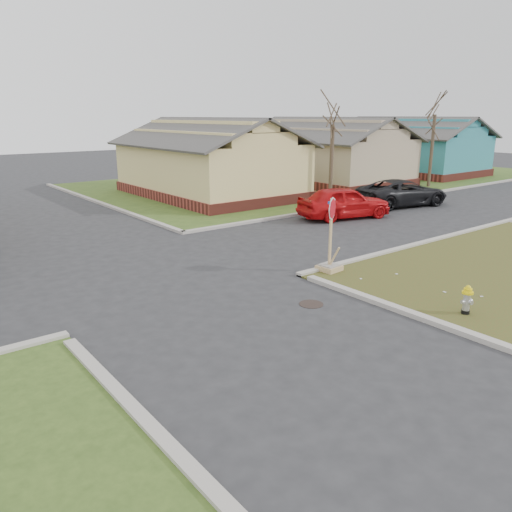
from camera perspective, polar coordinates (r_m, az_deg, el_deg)
ground at (r=12.28m, az=-2.78°, el=-7.16°), size 120.00×120.00×0.00m
verge_far_right at (r=39.71m, az=8.33°, el=8.79°), size 37.00×19.00×0.05m
curbs at (r=16.38m, az=-12.94°, el=-1.59°), size 80.00×40.00×0.12m
manhole at (r=13.23m, az=6.33°, el=-5.48°), size 0.64×0.64×0.01m
side_house_yellow at (r=30.69m, az=-5.43°, el=10.91°), size 7.60×11.60×4.70m
side_house_tan at (r=37.03m, az=7.97°, el=11.66°), size 7.60×11.60×4.70m
side_house_teal at (r=44.73m, az=17.16°, el=11.82°), size 7.60×11.60×4.70m
tree_mid_right at (r=28.37m, az=8.60°, el=10.33°), size 0.22×0.22×4.20m
tree_far_right at (r=36.40m, az=19.43°, el=11.25°), size 0.22×0.22×4.76m
fire_hydrant at (r=13.33m, az=22.97°, el=-4.46°), size 0.28×0.28×0.74m
stop_sign at (r=15.80m, az=8.43°, el=0.11°), size 0.66×0.65×2.34m
red_sedan at (r=24.30m, az=10.03°, el=6.07°), size 4.83×2.90×1.54m
dark_pickup at (r=28.49m, az=16.37°, el=6.98°), size 5.53×3.42×1.43m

